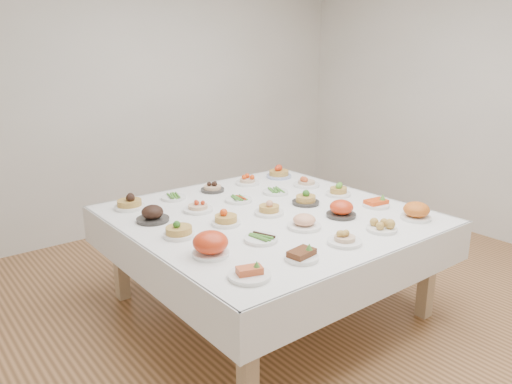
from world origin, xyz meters
TOP-DOWN VIEW (x-y plane):
  - room_envelope at (0.00, 0.00)m, footprint 5.02×5.02m
  - display_table at (-0.24, 0.25)m, footprint 2.01×2.01m
  - dish_0 at (-0.98, -0.49)m, footprint 0.23×0.23m
  - dish_1 at (-0.61, -0.49)m, footprint 0.20×0.20m
  - dish_2 at (-0.24, -0.48)m, footprint 0.21×0.21m
  - dish_3 at (0.12, -0.48)m, footprint 0.20×0.20m
  - dish_4 at (0.50, -0.48)m, footprint 0.22×0.22m
  - dish_5 at (-0.99, -0.13)m, footprint 0.25×0.25m
  - dish_6 at (-0.61, -0.13)m, footprint 0.21×0.21m
  - dish_7 at (-0.24, -0.13)m, footprint 0.24×0.24m
  - dish_8 at (0.12, -0.12)m, footprint 0.21×0.21m
  - dish_9 at (0.51, -0.13)m, footprint 0.20×0.20m
  - dish_10 at (-0.98, 0.25)m, footprint 0.20×0.20m
  - dish_11 at (-0.62, 0.25)m, footprint 0.20×0.20m
  - dish_12 at (-0.25, 0.24)m, footprint 0.21×0.21m
  - dish_13 at (0.13, 0.25)m, footprint 0.21×0.21m
  - dish_14 at (0.50, 0.25)m, footprint 0.20×0.20m
  - dish_15 at (-0.98, 0.62)m, footprint 0.22×0.22m
  - dish_16 at (-0.61, 0.61)m, footprint 0.21×0.21m
  - dish_17 at (-0.24, 0.62)m, footprint 0.21×0.21m
  - dish_18 at (0.13, 0.61)m, footprint 0.21×0.21m
  - dish_19 at (0.49, 0.62)m, footprint 0.22×0.22m
  - dish_20 at (-0.98, 0.99)m, footprint 0.22×0.22m
  - dish_21 at (-0.61, 0.99)m, footprint 0.19×0.19m
  - dish_22 at (-0.24, 0.99)m, footprint 0.19×0.19m
  - dish_23 at (0.12, 0.98)m, footprint 0.21×0.21m
  - dish_24 at (0.50, 0.99)m, footprint 0.23×0.23m

SIDE VIEW (x-z plane):
  - display_table at x=-0.24m, z-range 0.30..1.05m
  - dish_17 at x=-0.24m, z-range 0.74..0.79m
  - dish_18 at x=0.13m, z-range 0.74..0.79m
  - dish_21 at x=-0.61m, z-range 0.75..0.79m
  - dish_6 at x=-0.61m, z-range 0.75..0.80m
  - dish_0 at x=-0.98m, z-range 0.74..0.83m
  - dish_1 at x=-0.61m, z-range 0.74..0.83m
  - dish_9 at x=0.51m, z-range 0.74..0.84m
  - dish_3 at x=0.12m, z-range 0.75..0.84m
  - dish_22 at x=-0.24m, z-range 0.74..0.85m
  - dish_16 at x=-0.61m, z-range 0.74..0.85m
  - dish_14 at x=0.50m, z-range 0.74..0.85m
  - dish_23 at x=0.12m, z-range 0.74..0.86m
  - dish_2 at x=-0.24m, z-range 0.74..0.86m
  - dish_15 at x=-0.98m, z-range 0.74..0.86m
  - dish_13 at x=0.13m, z-range 0.74..0.86m
  - dish_10 at x=-0.98m, z-range 0.75..0.86m
  - dish_19 at x=0.49m, z-range 0.75..0.87m
  - dish_12 at x=-0.25m, z-range 0.75..0.87m
  - dish_11 at x=-0.62m, z-range 0.75..0.87m
  - dish_8 at x=0.12m, z-range 0.75..0.88m
  - dish_4 at x=0.50m, z-range 0.75..0.88m
  - dish_7 at x=-0.24m, z-range 0.75..0.88m
  - dish_20 at x=-0.98m, z-range 0.75..0.89m
  - dish_5 at x=-0.99m, z-range 0.75..0.89m
  - dish_24 at x=0.50m, z-range 0.75..0.89m
  - room_envelope at x=0.00m, z-range 0.43..3.24m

